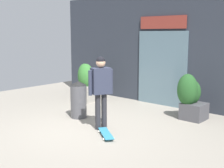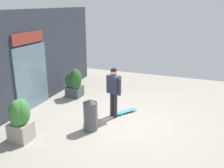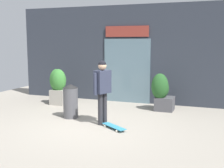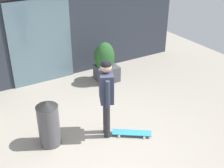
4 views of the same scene
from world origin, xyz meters
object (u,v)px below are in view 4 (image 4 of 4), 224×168
(skateboard, at_px, (132,133))
(skateboarder, at_px, (106,91))
(planter_box_left, at_px, (105,62))
(trash_bin, at_px, (49,123))

(skateboard, bearing_deg, skateboarder, -179.75)
(planter_box_left, relative_size, trash_bin, 1.22)
(skateboarder, relative_size, skateboard, 2.19)
(skateboarder, distance_m, planter_box_left, 2.53)
(skateboarder, relative_size, trash_bin, 1.73)
(trash_bin, bearing_deg, planter_box_left, 38.58)
(skateboarder, distance_m, skateboard, 1.14)
(planter_box_left, bearing_deg, trash_bin, -141.42)
(planter_box_left, bearing_deg, skateboarder, -118.62)
(skateboarder, xyz_separation_m, planter_box_left, (1.19, 2.18, -0.46))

